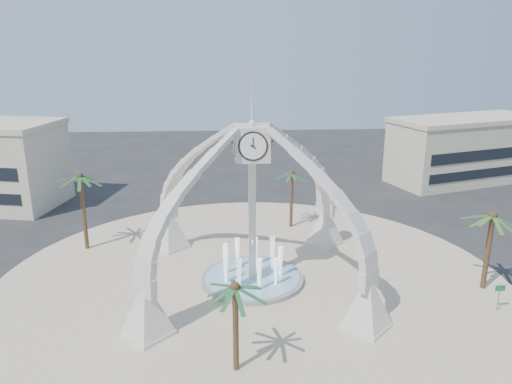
{
  "coord_description": "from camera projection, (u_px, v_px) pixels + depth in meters",
  "views": [
    {
      "loc": [
        -1.96,
        -35.37,
        18.01
      ],
      "look_at": [
        0.41,
        2.0,
        6.73
      ],
      "focal_mm": 35.0,
      "sensor_mm": 36.0,
      "label": 1
    }
  ],
  "objects": [
    {
      "name": "clock_tower",
      "position": [
        252.0,
        203.0,
        37.24
      ],
      "size": [
        17.94,
        17.94,
        16.3
      ],
      "color": "silver",
      "rests_on": "ground"
    },
    {
      "name": "palm_south",
      "position": [
        235.0,
        288.0,
        27.08
      ],
      "size": [
        4.03,
        4.03,
        5.93
      ],
      "rotation": [
        0.0,
        0.0,
        0.16
      ],
      "color": "brown",
      "rests_on": "ground"
    },
    {
      "name": "palm_west",
      "position": [
        80.0,
        177.0,
        43.37
      ],
      "size": [
        4.34,
        4.34,
        7.6
      ],
      "rotation": [
        0.0,
        0.0,
        -0.12
      ],
      "color": "brown",
      "rests_on": "ground"
    },
    {
      "name": "ground",
      "position": [
        252.0,
        281.0,
        39.11
      ],
      "size": [
        140.0,
        140.0,
        0.0
      ],
      "primitive_type": "plane",
      "color": "#282828",
      "rests_on": "ground"
    },
    {
      "name": "palm_east",
      "position": [
        493.0,
        216.0,
        36.35
      ],
      "size": [
        5.39,
        5.39,
        6.69
      ],
      "rotation": [
        0.0,
        0.0,
        0.37
      ],
      "color": "brown",
      "rests_on": "ground"
    },
    {
      "name": "street_sign",
      "position": [
        500.0,
        292.0,
        34.36
      ],
      "size": [
        0.78,
        0.07,
        2.13
      ],
      "rotation": [
        0.0,
        0.0,
        -0.01
      ],
      "color": "slate",
      "rests_on": "ground"
    },
    {
      "name": "building_ne",
      "position": [
        465.0,
        149.0,
        66.44
      ],
      "size": [
        21.87,
        14.17,
        8.6
      ],
      "rotation": [
        0.0,
        0.0,
        0.31
      ],
      "color": "beige",
      "rests_on": "ground"
    },
    {
      "name": "plaza",
      "position": [
        252.0,
        281.0,
        39.1
      ],
      "size": [
        40.0,
        40.0,
        0.06
      ],
      "primitive_type": "cylinder",
      "color": "beige",
      "rests_on": "ground"
    },
    {
      "name": "fountain",
      "position": [
        252.0,
        278.0,
        39.02
      ],
      "size": [
        8.0,
        8.0,
        3.62
      ],
      "color": "gray",
      "rests_on": "ground"
    },
    {
      "name": "palm_north",
      "position": [
        292.0,
        174.0,
        49.09
      ],
      "size": [
        3.6,
        3.6,
        6.33
      ],
      "rotation": [
        0.0,
        0.0,
        -0.02
      ],
      "color": "brown",
      "rests_on": "ground"
    }
  ]
}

